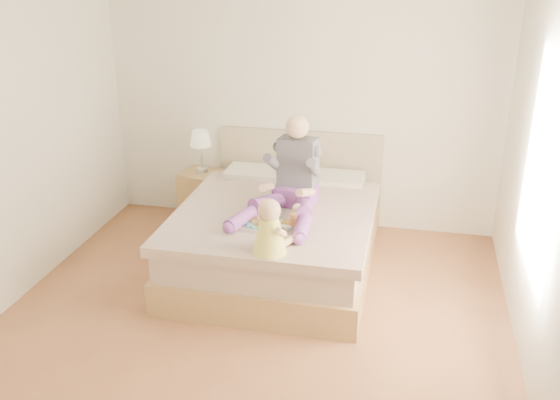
% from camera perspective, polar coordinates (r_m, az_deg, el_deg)
% --- Properties ---
extents(room, '(4.02, 4.22, 2.71)m').
position_cam_1_polar(room, '(4.30, -2.11, 5.41)').
color(room, brown).
rests_on(room, ground).
extents(bed, '(1.70, 2.18, 1.00)m').
position_cam_1_polar(bed, '(5.73, -0.05, -2.92)').
color(bed, '#9B7B48').
rests_on(bed, ground).
extents(nightstand, '(0.50, 0.46, 0.54)m').
position_cam_1_polar(nightstand, '(6.71, -6.94, 0.35)').
color(nightstand, '#9B7B48').
rests_on(nightstand, ground).
extents(lamp, '(0.22, 0.22, 0.45)m').
position_cam_1_polar(lamp, '(6.53, -7.27, 5.41)').
color(lamp, silver).
rests_on(lamp, nightstand).
extents(adult, '(0.70, 1.04, 0.83)m').
position_cam_1_polar(adult, '(5.39, 1.02, 1.61)').
color(adult, '#72388D').
rests_on(adult, bed).
extents(tray, '(0.50, 0.42, 0.13)m').
position_cam_1_polar(tray, '(5.13, -0.81, -2.11)').
color(tray, silver).
rests_on(tray, bed).
extents(baby, '(0.33, 0.38, 0.43)m').
position_cam_1_polar(baby, '(4.65, -0.89, -2.83)').
color(baby, '#F8F74E').
rests_on(baby, bed).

